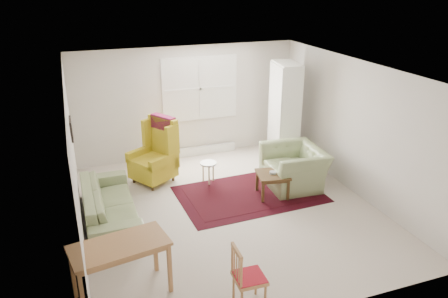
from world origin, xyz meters
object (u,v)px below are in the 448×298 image
object	(u,v)px
armchair	(294,163)
sofa	(109,198)
desk	(122,270)
desk_chair	(250,276)
coffee_table	(272,185)
cabinet	(285,113)
stool	(208,172)
wingback_chair	(152,151)

from	to	relation	value
armchair	sofa	bearing A→B (deg)	-84.53
desk	desk_chair	bearing A→B (deg)	-26.51
coffee_table	cabinet	world-z (taller)	cabinet
desk	coffee_table	bearing A→B (deg)	31.38
stool	armchair	bearing A→B (deg)	-23.16
sofa	wingback_chair	size ratio (longest dim) A/B	1.62
coffee_table	desk_chair	size ratio (longest dim) A/B	0.65
coffee_table	stool	world-z (taller)	coffee_table
sofa	wingback_chair	world-z (taller)	wingback_chair
cabinet	desk_chair	bearing A→B (deg)	-113.60
armchair	cabinet	distance (m)	1.45
sofa	wingback_chair	xyz separation A→B (m)	(0.98, 1.24, 0.23)
sofa	desk	world-z (taller)	sofa
stool	desk_chair	bearing A→B (deg)	-99.59
sofa	desk_chair	distance (m)	3.04
coffee_table	stool	xyz separation A→B (m)	(-0.96, 0.94, -0.01)
armchair	cabinet	xyz separation A→B (m)	(0.40, 1.25, 0.63)
wingback_chair	coffee_table	world-z (taller)	wingback_chair
cabinet	desk_chair	size ratio (longest dim) A/B	2.53
desk	desk_chair	xyz separation A→B (m)	(1.47, -0.73, 0.05)
wingback_chair	cabinet	distance (m)	3.02
desk	stool	bearing A→B (deg)	53.45
coffee_table	desk	size ratio (longest dim) A/B	0.47
desk_chair	armchair	bearing A→B (deg)	-35.15
desk_chair	desk	bearing A→B (deg)	65.34
wingback_chair	stool	xyz separation A→B (m)	(1.03, -0.42, -0.44)
sofa	cabinet	bearing A→B (deg)	-70.76
stool	desk	world-z (taller)	desk
stool	cabinet	xyz separation A→B (m)	(1.95, 0.58, 0.87)
armchair	coffee_table	size ratio (longest dim) A/B	2.11
stool	desk	xyz separation A→B (m)	(-2.06, -2.78, 0.16)
cabinet	desk	xyz separation A→B (m)	(-4.01, -3.36, -0.71)
desk	desk_chair	world-z (taller)	desk_chair
desk_chair	stool	bearing A→B (deg)	-7.73
wingback_chair	cabinet	bearing A→B (deg)	61.49
wingback_chair	stool	bearing A→B (deg)	36.07
sofa	cabinet	world-z (taller)	cabinet
sofa	cabinet	distance (m)	4.25
wingback_chair	desk_chair	distance (m)	3.97
armchair	stool	xyz separation A→B (m)	(-1.55, 0.66, -0.24)
desk	wingback_chair	bearing A→B (deg)	72.19
sofa	desk	distance (m)	1.96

